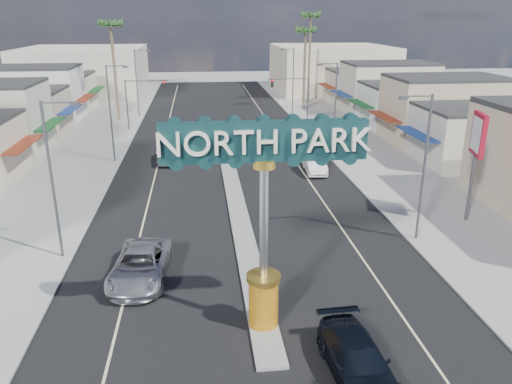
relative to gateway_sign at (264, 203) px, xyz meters
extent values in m
plane|color=gray|center=(0.00, 28.02, -5.93)|extent=(160.00, 160.00, 0.00)
cube|color=black|center=(0.00, 28.02, -5.92)|extent=(20.00, 120.00, 0.01)
cube|color=gray|center=(0.00, 12.02, -5.85)|extent=(1.30, 30.00, 0.16)
cube|color=gray|center=(-14.00, 28.02, -5.87)|extent=(8.00, 120.00, 0.12)
cube|color=gray|center=(14.00, 28.02, -5.87)|extent=(8.00, 120.00, 0.12)
cube|color=beige|center=(-24.00, 41.02, -2.93)|extent=(12.00, 42.00, 6.00)
cube|color=#B7B29E|center=(24.00, 41.02, -2.93)|extent=(12.00, 42.00, 6.00)
cube|color=#B7B29E|center=(-22.00, 73.02, -1.93)|extent=(20.00, 20.00, 8.00)
cube|color=beige|center=(22.00, 73.02, -1.93)|extent=(20.00, 20.00, 8.00)
cylinder|color=#B05A0D|center=(0.00, 0.02, -4.67)|extent=(1.30, 1.30, 2.20)
cylinder|color=gold|center=(0.00, 0.02, -3.44)|extent=(1.50, 1.50, 0.25)
cylinder|color=#B7B7BC|center=(0.00, 0.02, -0.92)|extent=(0.36, 0.36, 4.80)
cylinder|color=gold|center=(0.00, 0.02, 1.66)|extent=(0.90, 0.90, 0.35)
cube|color=#0F2E2F|center=(0.00, 0.02, 2.58)|extent=(8.20, 0.50, 1.60)
cylinder|color=#47474C|center=(-11.00, 42.02, -2.93)|extent=(0.18, 0.18, 6.00)
cylinder|color=#47474C|center=(-8.50, 42.02, -0.03)|extent=(5.00, 0.12, 0.12)
cube|color=black|center=(-6.50, 42.02, -0.53)|extent=(0.32, 0.32, 1.00)
sphere|color=red|center=(-6.50, 41.84, -0.21)|extent=(0.22, 0.22, 0.22)
cylinder|color=#47474C|center=(11.00, 42.02, -2.93)|extent=(0.18, 0.18, 6.00)
cylinder|color=#47474C|center=(8.50, 42.02, -0.03)|extent=(5.00, 0.12, 0.12)
cube|color=black|center=(6.50, 42.02, -0.53)|extent=(0.32, 0.32, 1.00)
sphere|color=red|center=(6.50, 41.84, -0.21)|extent=(0.22, 0.22, 0.22)
cylinder|color=#47474C|center=(-10.60, 8.02, -1.43)|extent=(0.16, 0.16, 9.00)
cylinder|color=#47474C|center=(-9.70, 8.02, 2.97)|extent=(1.80, 0.10, 0.10)
cube|color=#47474C|center=(-8.90, 8.02, 2.87)|extent=(0.50, 0.22, 0.15)
cylinder|color=#47474C|center=(-10.60, 28.02, -1.43)|extent=(0.16, 0.16, 9.00)
cylinder|color=#47474C|center=(-9.70, 28.02, 2.97)|extent=(1.80, 0.10, 0.10)
cube|color=#47474C|center=(-8.90, 28.02, 2.87)|extent=(0.50, 0.22, 0.15)
cylinder|color=#47474C|center=(-10.60, 50.02, -1.43)|extent=(0.16, 0.16, 9.00)
cylinder|color=#47474C|center=(-9.70, 50.02, 2.97)|extent=(1.80, 0.10, 0.10)
cube|color=#47474C|center=(-8.90, 50.02, 2.87)|extent=(0.50, 0.22, 0.15)
cylinder|color=#47474C|center=(10.60, 8.02, -1.43)|extent=(0.16, 0.16, 9.00)
cylinder|color=#47474C|center=(9.70, 8.02, 2.97)|extent=(1.80, 0.10, 0.10)
cube|color=#47474C|center=(8.90, 8.02, 2.87)|extent=(0.50, 0.22, 0.15)
cylinder|color=#47474C|center=(10.60, 28.02, -1.43)|extent=(0.16, 0.16, 9.00)
cylinder|color=#47474C|center=(9.70, 28.02, 2.97)|extent=(1.80, 0.10, 0.10)
cube|color=#47474C|center=(8.90, 28.02, 2.87)|extent=(0.50, 0.22, 0.15)
cylinder|color=#47474C|center=(10.60, 50.02, -1.43)|extent=(0.16, 0.16, 9.00)
cylinder|color=#47474C|center=(9.70, 50.02, 2.97)|extent=(1.80, 0.10, 0.10)
cube|color=#47474C|center=(8.90, 50.02, 2.87)|extent=(0.50, 0.22, 0.15)
cylinder|color=brown|center=(-13.00, 48.02, 0.07)|extent=(0.36, 0.36, 12.00)
cylinder|color=brown|center=(13.00, 54.02, -0.43)|extent=(0.36, 0.36, 11.00)
cylinder|color=brown|center=(15.00, 60.02, 0.57)|extent=(0.36, 0.36, 13.00)
imported|color=#ACABB0|center=(-5.85, 5.01, -5.10)|extent=(3.26, 6.17, 1.65)
imported|color=black|center=(3.15, -3.68, -5.16)|extent=(2.43, 5.38, 1.53)
imported|color=slate|center=(-5.50, 27.62, -5.03)|extent=(2.14, 5.26, 1.79)
imported|color=silver|center=(7.53, 22.71, -5.15)|extent=(1.96, 4.82, 1.55)
cylinder|color=#47474C|center=(15.15, 10.43, -3.54)|extent=(0.23, 0.23, 4.54)
cube|color=maroon|center=(15.15, 10.43, 0.09)|extent=(0.82, 2.27, 2.72)
cube|color=white|center=(14.99, 10.46, 0.09)|extent=(0.45, 1.77, 2.16)
camera|label=1|loc=(-2.50, -18.86, 7.22)|focal=35.00mm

